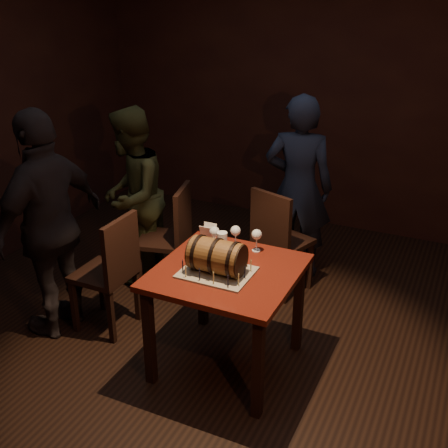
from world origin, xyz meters
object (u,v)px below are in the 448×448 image
(person_back, at_px, (298,188))
(person_left_rear, at_px, (132,196))
(chair_left_rear, at_px, (172,233))
(chair_left_front, at_px, (112,268))
(barrel_cake, at_px, (217,256))
(wine_glass_left, at_px, (214,233))
(pint_of_ale, at_px, (222,243))
(pub_table, at_px, (227,284))
(wine_glass_right, at_px, (257,235))
(chair_back, at_px, (278,236))
(person_left_front, at_px, (50,225))
(wine_glass_mid, at_px, (235,232))

(person_back, bearing_deg, person_left_rear, 18.32)
(chair_left_rear, height_order, chair_left_front, same)
(barrel_cake, bearing_deg, wine_glass_left, 118.39)
(pint_of_ale, xyz_separation_m, chair_left_front, (-0.82, -0.17, -0.30))
(pub_table, xyz_separation_m, person_left_rear, (-1.28, 0.81, 0.12))
(wine_glass_right, relative_size, chair_back, 0.17)
(barrel_cake, xyz_separation_m, chair_left_rear, (-0.82, 0.83, -0.35))
(wine_glass_left, bearing_deg, person_left_rear, 152.15)
(pub_table, distance_m, wine_glass_left, 0.40)
(wine_glass_left, distance_m, wine_glass_right, 0.29)
(chair_left_rear, xyz_separation_m, person_left_rear, (-0.42, 0.06, 0.24))
(pub_table, relative_size, person_back, 0.55)
(person_back, bearing_deg, wine_glass_right, 84.11)
(chair_back, relative_size, chair_left_rear, 1.00)
(wine_glass_left, bearing_deg, person_back, 80.99)
(wine_glass_left, xyz_separation_m, pint_of_ale, (0.08, -0.04, -0.05))
(person_back, distance_m, person_left_rear, 1.44)
(barrel_cake, height_order, pint_of_ale, barrel_cake)
(person_left_rear, height_order, person_left_front, person_left_front)
(pub_table, distance_m, person_back, 1.51)
(person_back, bearing_deg, wine_glass_mid, 76.45)
(wine_glass_right, bearing_deg, person_left_front, -162.76)
(chair_left_front, bearing_deg, barrel_cake, -7.08)
(pub_table, bearing_deg, person_left_rear, 147.57)
(wine_glass_mid, relative_size, person_left_front, 0.09)
(pint_of_ale, distance_m, chair_left_front, 0.89)
(chair_back, height_order, chair_left_rear, same)
(chair_back, distance_m, person_back, 0.52)
(wine_glass_mid, distance_m, wine_glass_right, 0.16)
(wine_glass_left, height_order, wine_glass_mid, same)
(chair_left_rear, bearing_deg, wine_glass_left, -38.15)
(pub_table, height_order, person_left_rear, person_left_rear)
(pub_table, distance_m, wine_glass_right, 0.41)
(chair_back, height_order, person_left_rear, person_left_rear)
(wine_glass_mid, bearing_deg, chair_left_rear, 150.76)
(pint_of_ale, relative_size, chair_left_rear, 0.16)
(pint_of_ale, bearing_deg, person_back, 84.70)
(pub_table, bearing_deg, chair_left_front, 177.54)
(wine_glass_right, xyz_separation_m, person_back, (-0.09, 1.17, -0.05))
(person_left_front, bearing_deg, barrel_cake, 95.86)
(pub_table, xyz_separation_m, chair_back, (-0.04, 1.07, -0.12))
(chair_back, bearing_deg, person_left_rear, -168.28)
(chair_back, xyz_separation_m, person_left_front, (-1.32, -1.18, 0.33))
(barrel_cake, relative_size, chair_left_rear, 0.43)
(pint_of_ale, distance_m, person_back, 1.29)
(wine_glass_left, bearing_deg, chair_left_rear, 141.85)
(wine_glass_mid, relative_size, chair_left_rear, 0.17)
(chair_left_front, bearing_deg, person_left_front, -158.95)
(person_back, xyz_separation_m, person_left_front, (-1.34, -1.61, 0.04))
(barrel_cake, relative_size, wine_glass_left, 2.47)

